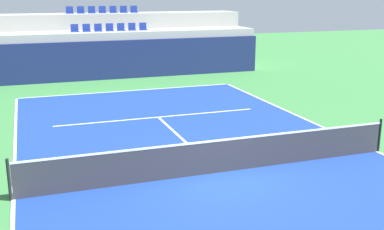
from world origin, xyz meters
The scene contains 13 objects.
ground_plane centered at (0.00, 0.00, 0.00)m, with size 80.00×80.00×0.00m, color #387A3D.
court_surface centered at (0.00, 0.00, 0.01)m, with size 11.00×24.00×0.01m, color navy.
baseline_far centered at (0.00, 11.95, 0.01)m, with size 11.00×0.10×0.00m, color white.
sideline_left centered at (-5.45, 0.00, 0.01)m, with size 0.10×24.00×0.00m, color white.
sideline_right centered at (5.45, 0.00, 0.01)m, with size 0.10×24.00×0.00m, color white.
service_line_far centered at (0.00, 6.40, 0.01)m, with size 8.26×0.10×0.00m, color white.
centre_service_line centered at (0.00, 3.20, 0.01)m, with size 0.10×6.40×0.00m, color white.
back_wall centered at (0.00, 15.61, 1.11)m, with size 17.78×0.30×2.21m, color navy.
stands_tier_lower centered at (0.00, 16.96, 1.32)m, with size 17.78×2.40×2.65m, color #9E9E99.
stands_tier_upper centered at (0.00, 19.36, 1.79)m, with size 17.78×2.40×3.58m, color #9E9E99.
seating_row_lower centered at (0.00, 17.06, 2.77)m, with size 4.52×0.44×0.44m.
seating_row_upper centered at (0.00, 19.46, 3.71)m, with size 4.52×0.44×0.44m.
tennis_net centered at (0.00, 0.00, 0.51)m, with size 11.08×0.08×1.07m.
Camera 1 is at (-4.87, -11.60, 4.99)m, focal length 44.50 mm.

